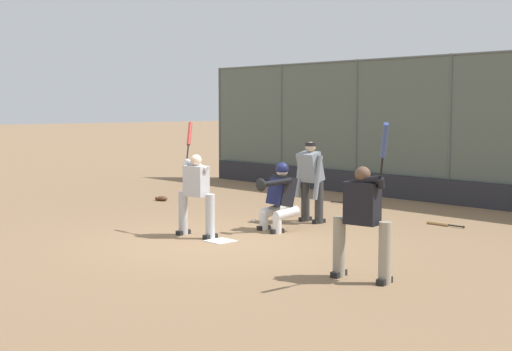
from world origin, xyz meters
The scene contains 13 objects.
ground_plane centered at (0.00, 0.00, 0.00)m, with size 160.00×160.00×0.00m, color #846647.
home_plate_marker centered at (0.00, 0.00, 0.01)m, with size 0.43×0.43×0.01m, color white.
backstop_fence centered at (0.00, -7.04, 1.85)m, with size 16.98×0.08×3.53m.
padding_wall centered at (0.00, -6.94, 0.29)m, with size 16.56×0.18×0.58m, color #28282D.
bleachers_beyond centered at (1.20, -9.90, 0.59)m, with size 11.83×3.05×1.80m.
batter_at_plate centered at (0.63, 0.03, 0.79)m, with size 1.01×0.56×2.01m.
catcher_behind_plate centered at (0.07, -1.46, 0.66)m, with size 0.70×0.85×1.27m.
umpire_home centered at (0.32, -2.60, 0.86)m, with size 0.65×0.40×1.60m.
batter_on_deck centered at (-3.39, 0.39, 0.83)m, with size 1.06×0.57×2.10m.
spare_bat_by_padding centered at (-1.66, -4.16, 0.03)m, with size 0.81×0.07×0.07m.
spare_bat_third_base_side centered at (1.41, -5.18, 0.03)m, with size 0.84×0.22×0.07m.
fielding_glove_on_dirt centered at (5.01, -2.31, 0.06)m, with size 0.32×0.24×0.12m.
baseball_loose centered at (1.07, -1.77, 0.04)m, with size 0.07×0.07×0.07m, color white.
Camera 1 is at (-9.24, 7.69, 2.29)m, focal length 50.00 mm.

